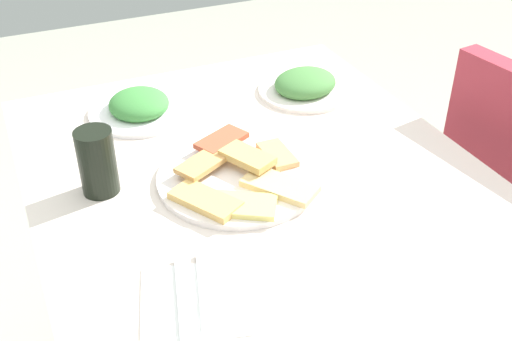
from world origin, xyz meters
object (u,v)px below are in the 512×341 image
at_px(paper_napkin, 194,300).
at_px(dining_table, 268,226).
at_px(pide_platter, 239,177).
at_px(fork, 182,302).
at_px(salad_plate_greens, 139,106).
at_px(spoon, 206,294).
at_px(soda_can, 97,162).
at_px(salad_plate_rice, 305,85).

bearing_deg(paper_napkin, dining_table, 134.51).
xyz_separation_m(pide_platter, fork, (0.25, -0.19, -0.01)).
relative_size(dining_table, paper_napkin, 7.13).
height_order(salad_plate_greens, spoon, salad_plate_greens).
bearing_deg(fork, dining_table, 147.21).
height_order(dining_table, pide_platter, pide_platter).
relative_size(salad_plate_greens, fork, 1.18).
bearing_deg(soda_can, salad_plate_rice, 110.70).
distance_m(pide_platter, spoon, 0.29).
xyz_separation_m(dining_table, soda_can, (-0.11, -0.28, 0.15)).
distance_m(pide_platter, soda_can, 0.25).
height_order(salad_plate_rice, spoon, salad_plate_rice).
bearing_deg(salad_plate_rice, salad_plate_greens, -98.64).
height_order(soda_can, fork, soda_can).
bearing_deg(soda_can, spoon, 13.78).
xyz_separation_m(pide_platter, spoon, (0.25, -0.16, -0.01)).
distance_m(dining_table, salad_plate_greens, 0.40).
bearing_deg(soda_can, salad_plate_greens, 151.09).
xyz_separation_m(salad_plate_greens, soda_can, (0.25, -0.14, 0.04)).
relative_size(pide_platter, salad_plate_greens, 1.37).
bearing_deg(dining_table, pide_platter, -130.87).
relative_size(pide_platter, spoon, 1.67).
distance_m(pide_platter, salad_plate_greens, 0.34).
bearing_deg(spoon, dining_table, 153.51).
xyz_separation_m(pide_platter, paper_napkin, (0.25, -0.17, -0.01)).
bearing_deg(paper_napkin, salad_plate_rice, 138.91).
distance_m(salad_plate_rice, spoon, 0.67).
bearing_deg(spoon, paper_napkin, -73.51).
bearing_deg(salad_plate_greens, pide_platter, 16.55).
distance_m(salad_plate_greens, soda_can, 0.29).
relative_size(salad_plate_rice, fork, 1.15).
bearing_deg(pide_platter, spoon, -32.12).
relative_size(dining_table, spoon, 5.99).
height_order(pide_platter, spoon, pide_platter).
bearing_deg(paper_napkin, pide_platter, 144.99).
bearing_deg(pide_platter, paper_napkin, -35.01).
bearing_deg(fork, spoon, 104.99).
relative_size(paper_napkin, spoon, 0.84).
bearing_deg(soda_can, dining_table, 68.03).
distance_m(paper_napkin, spoon, 0.02).
bearing_deg(dining_table, spoon, -42.99).
relative_size(soda_can, spoon, 0.68).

